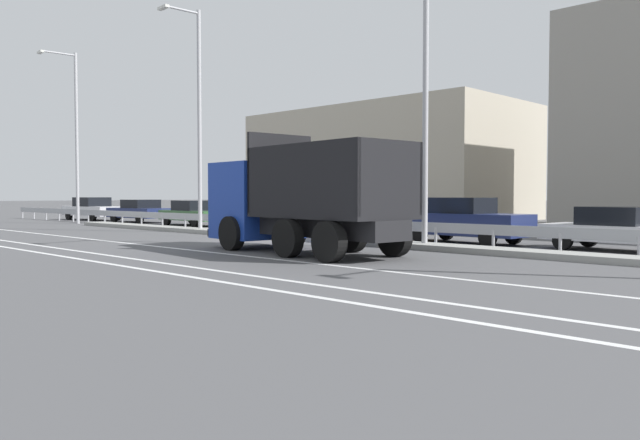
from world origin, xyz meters
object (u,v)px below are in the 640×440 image
(street_lamp_1, at_px, (197,111))
(parked_car_0, at_px, (93,209))
(parked_car_5, at_px, (465,221))
(dump_truck, at_px, (285,206))
(median_road_sign, at_px, (302,206))
(parked_car_6, at_px, (618,229))
(parked_car_4, at_px, (351,218))
(parked_car_1, at_px, (140,211))
(street_lamp_2, at_px, (423,73))
(parked_car_2, at_px, (193,213))
(parked_car_3, at_px, (263,216))
(street_lamp_0, at_px, (74,130))

(street_lamp_1, bearing_deg, parked_car_0, 169.45)
(parked_car_5, bearing_deg, dump_truck, -17.51)
(median_road_sign, height_order, parked_car_6, median_road_sign)
(parked_car_4, bearing_deg, parked_car_1, -88.81)
(parked_car_1, bearing_deg, median_road_sign, -104.77)
(street_lamp_2, distance_m, parked_car_2, 18.51)
(dump_truck, bearing_deg, parked_car_0, 81.55)
(median_road_sign, distance_m, parked_car_5, 5.90)
(street_lamp_2, height_order, parked_car_3, street_lamp_2)
(dump_truck, height_order, parked_car_2, dump_truck)
(street_lamp_0, distance_m, street_lamp_2, 24.23)
(parked_car_4, relative_size, parked_car_6, 1.09)
(parked_car_2, xyz_separation_m, parked_car_3, (6.08, -0.21, -0.00))
(parked_car_2, xyz_separation_m, parked_car_5, (17.28, -0.55, 0.10))
(median_road_sign, xyz_separation_m, parked_car_5, (5.08, 2.97, -0.46))
(street_lamp_2, xyz_separation_m, parked_car_3, (-11.46, 3.29, -4.76))
(street_lamp_2, bearing_deg, parked_car_6, 36.46)
(street_lamp_0, distance_m, parked_car_1, 5.98)
(dump_truck, xyz_separation_m, median_road_sign, (-2.72, 3.36, -0.10))
(median_road_sign, xyz_separation_m, parked_car_4, (-0.48, 3.26, -0.54))
(street_lamp_0, relative_size, street_lamp_2, 0.99)
(median_road_sign, xyz_separation_m, parked_car_6, (10.00, 3.47, -0.58))
(median_road_sign, bearing_deg, street_lamp_1, 179.42)
(parked_car_5, bearing_deg, street_lamp_0, -79.91)
(parked_car_1, height_order, parked_car_6, parked_car_1)
(street_lamp_0, xyz_separation_m, parked_car_5, (23.97, 3.01, -4.63))
(parked_car_2, distance_m, parked_car_5, 17.29)
(parked_car_5, bearing_deg, parked_car_6, 98.64)
(parked_car_5, distance_m, parked_car_6, 4.95)
(parked_car_1, distance_m, parked_car_2, 5.56)
(parked_car_5, bearing_deg, parked_car_2, -88.89)
(dump_truck, bearing_deg, parked_car_1, 77.15)
(street_lamp_0, relative_size, parked_car_1, 2.19)
(dump_truck, relative_size, parked_car_5, 1.58)
(street_lamp_1, distance_m, parked_car_3, 5.75)
(street_lamp_2, distance_m, parked_car_3, 12.84)
(parked_car_5, relative_size, parked_car_6, 1.03)
(street_lamp_0, relative_size, parked_car_5, 2.17)
(parked_car_6, bearing_deg, parked_car_2, -86.09)
(street_lamp_2, relative_size, parked_car_6, 2.26)
(street_lamp_2, relative_size, parked_car_0, 1.99)
(parked_car_4, distance_m, parked_car_5, 5.57)
(parked_car_4, bearing_deg, median_road_sign, 10.28)
(parked_car_0, bearing_deg, street_lamp_1, 75.10)
(parked_car_6, bearing_deg, parked_car_0, -85.37)
(median_road_sign, bearing_deg, parked_car_6, 19.12)
(median_road_sign, bearing_deg, dump_truck, -51.05)
(street_lamp_1, xyz_separation_m, street_lamp_2, (12.12, -0.05, 0.06))
(street_lamp_0, height_order, parked_car_6, street_lamp_0)
(street_lamp_1, height_order, parked_car_5, street_lamp_1)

